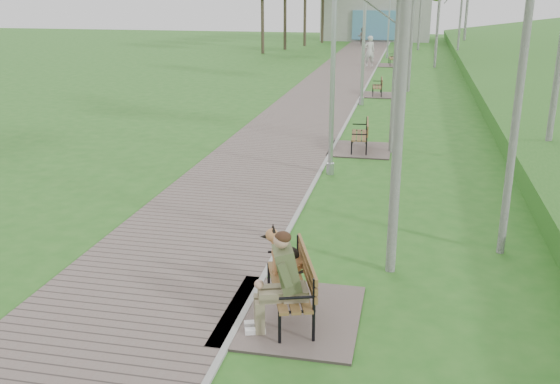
{
  "coord_description": "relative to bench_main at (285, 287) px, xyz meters",
  "views": [
    {
      "loc": [
        2.3,
        -10.85,
        4.75
      ],
      "look_at": [
        0.08,
        -0.41,
        1.25
      ],
      "focal_mm": 40.0,
      "sensor_mm": 36.0,
      "label": 1
    }
  ],
  "objects": [
    {
      "name": "bench_main",
      "position": [
        0.0,
        0.0,
        0.0
      ],
      "size": [
        2.04,
        2.27,
        1.78
      ],
      "color": "#6F615A",
      "rests_on": "ground"
    },
    {
      "name": "bench_second",
      "position": [
        0.18,
        10.5,
        -0.29
      ],
      "size": [
        1.85,
        2.06,
        1.14
      ],
      "color": "#6F615A",
      "rests_on": "ground"
    },
    {
      "name": "ground",
      "position": [
        -0.63,
        2.64,
        -0.5
      ],
      "size": [
        120.0,
        120.0,
        0.0
      ],
      "primitive_type": "plane",
      "color": "#29641D",
      "rests_on": "ground"
    },
    {
      "name": "lamp_post_near",
      "position": [
        -0.34,
        7.72,
        1.98
      ],
      "size": [
        0.21,
        0.21,
        5.31
      ],
      "color": "#A3A6AC",
      "rests_on": "ground"
    },
    {
      "name": "bench_far",
      "position": [
        0.34,
        32.81,
        -0.29
      ],
      "size": [
        1.88,
        2.09,
        1.15
      ],
      "color": "#6F615A",
      "rests_on": "ground"
    },
    {
      "name": "lamp_post_third",
      "position": [
        -0.25,
        37.28,
        1.74
      ],
      "size": [
        0.19,
        0.19,
        4.81
      ],
      "color": "#A3A6AC",
      "rests_on": "ground"
    },
    {
      "name": "pedestrian_far",
      "position": [
        -2.87,
        47.19,
        0.25
      ],
      "size": [
        0.75,
        0.6,
        1.5
      ],
      "primitive_type": "imported",
      "rotation": [
        0.0,
        0.0,
        3.18
      ],
      "color": "slate",
      "rests_on": "ground"
    },
    {
      "name": "kerb",
      "position": [
        -0.63,
        24.14,
        -0.48
      ],
      "size": [
        0.1,
        67.0,
        0.05
      ],
      "primitive_type": "cube",
      "color": "#999993",
      "rests_on": "ground"
    },
    {
      "name": "building_north",
      "position": [
        -2.13,
        53.62,
        1.49
      ],
      "size": [
        10.0,
        5.2,
        4.0
      ],
      "color": "#9E9E99",
      "rests_on": "ground"
    },
    {
      "name": "pedestrian_near",
      "position": [
        -1.13,
        31.91,
        0.45
      ],
      "size": [
        0.82,
        0.7,
        1.91
      ],
      "primitive_type": "imported",
      "rotation": [
        0.0,
        0.0,
        3.55
      ],
      "color": "silver",
      "rests_on": "ground"
    },
    {
      "name": "walkway",
      "position": [
        -2.38,
        24.14,
        -0.48
      ],
      "size": [
        3.5,
        67.0,
        0.04
      ],
      "primitive_type": "cube",
      "color": "#6F615A",
      "rests_on": "ground"
    },
    {
      "name": "bench_third",
      "position": [
        0.07,
        20.93,
        -0.32
      ],
      "size": [
        1.62,
        1.8,
        0.99
      ],
      "color": "#6F615A",
      "rests_on": "ground"
    },
    {
      "name": "lamp_post_second",
      "position": [
        -0.43,
        18.32,
        2.08
      ],
      "size": [
        0.21,
        0.21,
        5.53
      ],
      "color": "#A3A6AC",
      "rests_on": "ground"
    }
  ]
}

